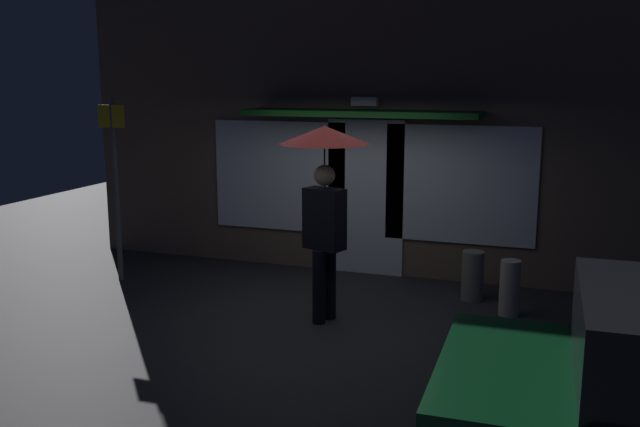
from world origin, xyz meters
name	(u,v)px	position (x,y,z in m)	size (l,w,h in m)	color
ground_plane	(313,322)	(0.00, 0.00, 0.00)	(18.00, 18.00, 0.00)	#26262B
building_facade	(369,122)	(0.00, 2.34, 2.15)	(8.73, 1.00, 4.35)	brown
person_with_umbrella	(324,174)	(0.11, 0.09, 1.71)	(1.01, 1.01, 2.25)	black
street_sign_post	(115,179)	(-3.11, 0.72, 1.42)	(0.40, 0.07, 2.51)	#595B60
sidewalk_bollard	(472,276)	(1.62, 1.44, 0.31)	(0.28, 0.28, 0.63)	slate
sidewalk_bollard_2	(510,288)	(2.11, 0.99, 0.33)	(0.24, 0.24, 0.67)	#B2A899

